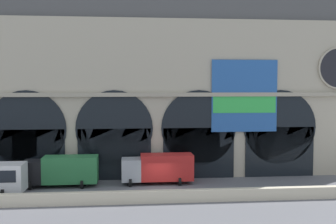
{
  "coord_description": "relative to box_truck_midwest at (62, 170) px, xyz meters",
  "views": [
    {
      "loc": [
        -2.96,
        -39.17,
        10.3
      ],
      "look_at": [
        1.22,
        5.0,
        7.46
      ],
      "focal_mm": 43.01,
      "sensor_mm": 36.0,
      "label": 1
    }
  ],
  "objects": [
    {
      "name": "ground_plane",
      "position": [
        9.98,
        -2.51,
        -1.7
      ],
      "size": [
        200.0,
        200.0,
        0.0
      ],
      "primitive_type": "plane",
      "color": "slate"
    },
    {
      "name": "quay_parapet_wall",
      "position": [
        9.98,
        -6.71,
        -1.15
      ],
      "size": [
        90.0,
        0.7,
        1.09
      ],
      "primitive_type": "cube",
      "color": "beige",
      "rests_on": "ground"
    },
    {
      "name": "station_building",
      "position": [
        10.02,
        5.27,
        9.25
      ],
      "size": [
        48.61,
        5.96,
        22.52
      ],
      "color": "#B2A891",
      "rests_on": "ground"
    },
    {
      "name": "box_truck_midwest",
      "position": [
        0.0,
        0.0,
        0.0
      ],
      "size": [
        7.5,
        2.91,
        3.12
      ],
      "color": "black",
      "rests_on": "ground"
    },
    {
      "name": "box_truck_center",
      "position": [
        9.97,
        0.27,
        0.0
      ],
      "size": [
        7.5,
        2.91,
        3.12
      ],
      "color": "#ADB2B7",
      "rests_on": "ground"
    }
  ]
}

